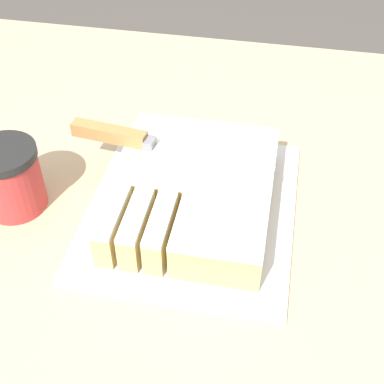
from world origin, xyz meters
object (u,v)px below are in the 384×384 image
object	(u,v)px
knife	(128,138)
coffee_cup	(10,178)
cake_board	(192,208)
cake	(195,190)

from	to	relation	value
knife	coffee_cup	world-z (taller)	coffee_cup
knife	coffee_cup	bearing A→B (deg)	-140.89
cake_board	cake	distance (m)	0.03
cake_board	knife	world-z (taller)	knife
cake	knife	world-z (taller)	knife
knife	coffee_cup	distance (m)	0.18
cake	knife	bearing A→B (deg)	155.17
cake_board	knife	distance (m)	0.15
cake	coffee_cup	bearing A→B (deg)	-170.71
cake	coffee_cup	world-z (taller)	coffee_cup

